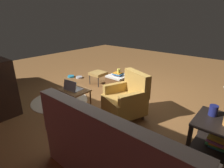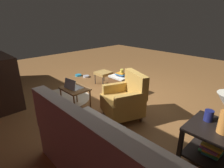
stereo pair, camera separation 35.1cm
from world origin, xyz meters
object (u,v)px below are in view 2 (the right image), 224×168
Objects in this scene: couch at (104,156)px; laptop_desk at (75,91)px; laptop at (73,86)px; book_stack_shelf at (211,149)px; book_stack_hamper at (121,74)px; side_table at (213,140)px; armchair at (125,100)px; wicker_hamper at (121,85)px; yellow_mug at (122,71)px; small_vase at (209,116)px; pet_bowl_steel at (86,76)px; pet_bowl_teal at (78,75)px; ottoman at (103,73)px.

laptop_desk is (1.71, -0.72, 0.09)m from couch.
book_stack_shelf is at bearing -168.99° from laptop.
side_table is at bearing 161.23° from book_stack_hamper.
wicker_hamper is (0.81, -0.75, -0.12)m from armchair.
armchair reaches higher than laptop_desk.
laptop_desk reaches higher than book_stack_shelf.
small_vase is at bearing 162.31° from yellow_mug.
laptop_desk is 2.16m from pet_bowl_steel.
small_vase reaches higher than pet_bowl_teal.
book_stack_hamper reaches higher than ottoman.
couch reaches higher than pet_bowl_steel.
ottoman is at bearing -179.68° from pet_bowl_steel.
ottoman is (0.84, -0.16, 0.07)m from wicker_hamper.
laptop_desk is at bearing 10.07° from book_stack_shelf.
laptop is at bearing 96.14° from laptop_desk.
wicker_hamper is at bearing -42.72° from armchair.
yellow_mug is (-0.03, 0.01, 0.36)m from wicker_hamper.
wicker_hamper is 0.36m from yellow_mug.
side_table is at bearing -169.04° from laptop.
book_stack_hamper is (2.40, -0.81, 0.30)m from book_stack_shelf.
book_stack_shelf is at bearing -169.93° from laptop_desk.
wicker_hamper is at bearing -17.66° from small_vase.
yellow_mug reaches higher than laptop_desk.
book_stack_hamper is 2.02m from pet_bowl_teal.
pet_bowl_teal is (4.35, -0.86, -0.34)m from side_table.
wicker_hamper is at bearing -50.97° from couch.
small_vase is 0.38× the size of ottoman.
book_stack_shelf is 3.38m from ottoman.
laptop is 1.73× the size of pet_bowl_teal.
ottoman is at bearing -63.09° from laptop.
couch is at bearing 129.03° from wicker_hamper.
ottoman is (3.10, -0.88, -0.31)m from small_vase.
armchair is 1.47m from small_vase.
laptop is at bearing 85.61° from book_stack_hamper.
armchair reaches higher than yellow_mug.
couch reaches higher than pet_bowl_teal.
book_stack_shelf is 0.54× the size of wicker_hamper.
yellow_mug is (-0.13, -1.25, 0.18)m from laptop_desk.
couch is at bearing 55.57° from side_table.
armchair is at bearing 137.35° from book_stack_hamper.
book_stack_hamper is 2.50× the size of yellow_mug.
book_stack_shelf is 0.65× the size of ottoman.
pet_bowl_steel is at bearing -157.42° from pet_bowl_teal.
couch is at bearing 138.82° from ottoman.
book_stack_hamper is at bearing 169.05° from ottoman.
yellow_mug is at bearing -18.90° from side_table.
book_stack_hamper is 0.88m from ottoman.
small_vase is 2.34m from yellow_mug.
yellow_mug reaches higher than book_stack_shelf.
pet_bowl_teal is (1.85, -1.34, -0.50)m from laptop.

